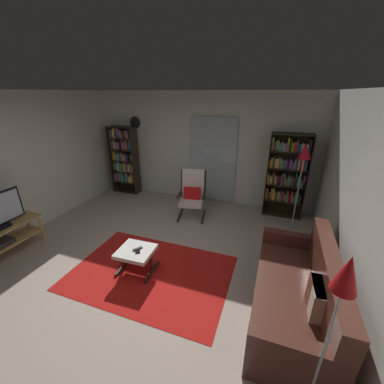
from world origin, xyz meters
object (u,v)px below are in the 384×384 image
Objects in this scene: bookshelf_near_tv at (124,158)px; lounge_armchair at (192,193)px; wall_clock at (135,122)px; floor_lamp_by_sofa at (341,295)px; floor_lamp_by_shelf at (304,158)px; tv_stand at (2,239)px; tv_remote at (138,249)px; leather_sofa at (298,294)px; ottoman at (136,253)px; bookshelf_near_sofa at (287,173)px; cell_phone at (138,251)px.

lounge_armchair is at bearing -18.15° from bookshelf_near_tv.
wall_clock reaches higher than lounge_armchair.
floor_lamp_by_shelf is (-0.07, 3.21, 0.18)m from floor_lamp_by_sofa.
tv_stand is 2.29m from tv_remote.
floor_lamp_by_shelf reaches higher than floor_lamp_by_sofa.
ottoman is at bearing 179.09° from leather_sofa.
bookshelf_near_sofa is 2.05m from lounge_armchair.
ottoman is at bearing -95.09° from lounge_armchair.
tv_stand is at bearing -149.24° from floor_lamp_by_shelf.
ottoman is (2.22, 0.46, -0.05)m from tv_stand.
bookshelf_near_tv is 3.47m from cell_phone.
lounge_armchair is 3.78m from floor_lamp_by_sofa.
cell_phone is 0.09× the size of floor_lamp_by_sofa.
wall_clock is (-1.70, 2.89, 1.47)m from tv_remote.
bookshelf_near_tv reaches higher than tv_stand.
floor_lamp_by_shelf is 4.04m from wall_clock.
bookshelf_near_tv is 3.27× the size of ottoman.
cell_phone is at bearing -135.08° from floor_lamp_by_shelf.
leather_sofa is 13.88× the size of cell_phone.
ottoman is 3.74× the size of tv_remote.
cell_phone is (2.26, 0.45, 0.03)m from tv_stand.
bookshelf_near_sofa reaches higher than leather_sofa.
wall_clock is at bearing 135.87° from floor_lamp_by_sofa.
cell_phone is at bearing 179.45° from leather_sofa.
bookshelf_near_tv is 3.42m from tv_remote.
leather_sofa reaches higher than cell_phone.
floor_lamp_by_shelf is 5.88× the size of wall_clock.
tv_stand is 0.71× the size of bookshelf_near_tv.
bookshelf_near_tv reaches higher than ottoman.
leather_sofa is at bearing -36.84° from wall_clock.
tv_remote is 1.03× the size of cell_phone.
lounge_armchair is at bearing 135.40° from leather_sofa.
bookshelf_near_sofa is 0.71m from floor_lamp_by_shelf.
cell_phone is (0.05, -0.01, 0.07)m from ottoman.
floor_lamp_by_sofa is at bearing -88.70° from floor_lamp_by_shelf.
bookshelf_near_sofa is 1.06× the size of floor_lamp_by_shelf.
floor_lamp_by_sofa is (2.31, -0.98, 0.87)m from cell_phone.
cell_phone is at bearing 11.22° from tv_stand.
leather_sofa is 3.61× the size of ottoman.
floor_lamp_by_shelf is at bearing 91.30° from floor_lamp_by_sofa.
wall_clock is at bearing 169.91° from floor_lamp_by_shelf.
bookshelf_near_tv is 6.08× the size of wall_clock.
floor_lamp_by_sofa is 5.65m from wall_clock.
leather_sofa is 6.70× the size of wall_clock.
floor_lamp_by_sofa is at bearing -44.13° from wall_clock.
cell_phone is (-0.13, -2.03, -0.16)m from lounge_armchair.
lounge_armchair is at bearing -25.83° from wall_clock.
tv_stand is 8.91× the size of cell_phone.
lounge_armchair is 7.10× the size of tv_remote.
lounge_armchair is (-2.08, 2.05, 0.22)m from leather_sofa.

